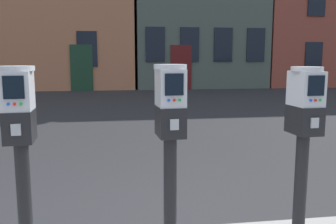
% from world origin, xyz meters
% --- Properties ---
extents(parking_meter_near_kerb, '(0.23, 0.26, 1.34)m').
position_xyz_m(parking_meter_near_kerb, '(-0.89, -0.23, 1.06)').
color(parking_meter_near_kerb, black).
rests_on(parking_meter_near_kerb, sidewalk_slab).
extents(parking_meter_twin_adjacent, '(0.23, 0.26, 1.34)m').
position_xyz_m(parking_meter_twin_adjacent, '(0.06, -0.23, 1.07)').
color(parking_meter_twin_adjacent, black).
rests_on(parking_meter_twin_adjacent, sidewalk_slab).
extents(parking_meter_end_of_row, '(0.23, 0.26, 1.33)m').
position_xyz_m(parking_meter_end_of_row, '(1.02, -0.23, 1.05)').
color(parking_meter_end_of_row, black).
rests_on(parking_meter_end_of_row, sidewalk_slab).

